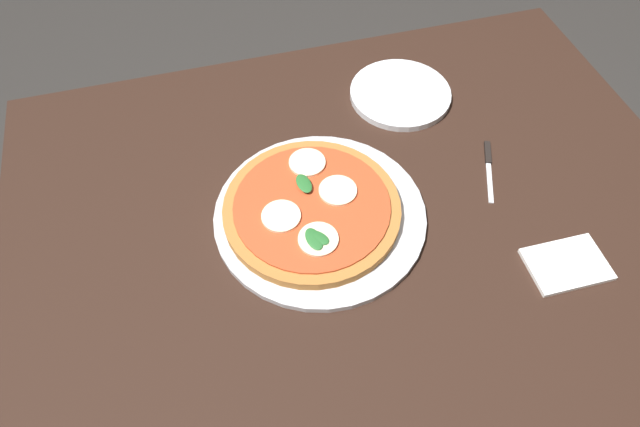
{
  "coord_description": "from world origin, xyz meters",
  "views": [
    {
      "loc": [
        0.22,
        0.51,
        1.54
      ],
      "look_at": [
        0.07,
        -0.03,
        0.78
      ],
      "focal_mm": 30.36,
      "sensor_mm": 36.0,
      "label": 1
    }
  ],
  "objects_px": {
    "serving_tray": "(320,215)",
    "napkin": "(567,264)",
    "plate_white": "(400,94)",
    "knife": "(488,163)",
    "pizza": "(312,208)",
    "dining_table": "(360,254)"
  },
  "relations": [
    {
      "from": "serving_tray",
      "to": "napkin",
      "type": "height_order",
      "value": "serving_tray"
    },
    {
      "from": "plate_white",
      "to": "knife",
      "type": "bearing_deg",
      "value": 113.01
    },
    {
      "from": "knife",
      "to": "pizza",
      "type": "bearing_deg",
      "value": 4.46
    },
    {
      "from": "pizza",
      "to": "plate_white",
      "type": "distance_m",
      "value": 0.36
    },
    {
      "from": "plate_white",
      "to": "napkin",
      "type": "relative_size",
      "value": 1.62
    },
    {
      "from": "pizza",
      "to": "knife",
      "type": "height_order",
      "value": "pizza"
    },
    {
      "from": "plate_white",
      "to": "dining_table",
      "type": "bearing_deg",
      "value": 58.55
    },
    {
      "from": "plate_white",
      "to": "napkin",
      "type": "bearing_deg",
      "value": 104.49
    },
    {
      "from": "serving_tray",
      "to": "plate_white",
      "type": "relative_size",
      "value": 1.76
    },
    {
      "from": "dining_table",
      "to": "knife",
      "type": "bearing_deg",
      "value": -166.81
    },
    {
      "from": "dining_table",
      "to": "napkin",
      "type": "xyz_separation_m",
      "value": [
        -0.29,
        0.17,
        0.11
      ]
    },
    {
      "from": "dining_table",
      "to": "plate_white",
      "type": "distance_m",
      "value": 0.35
    },
    {
      "from": "knife",
      "to": "plate_white",
      "type": "bearing_deg",
      "value": -66.99
    },
    {
      "from": "serving_tray",
      "to": "napkin",
      "type": "distance_m",
      "value": 0.42
    },
    {
      "from": "pizza",
      "to": "napkin",
      "type": "distance_m",
      "value": 0.43
    },
    {
      "from": "knife",
      "to": "serving_tray",
      "type": "bearing_deg",
      "value": 5.54
    },
    {
      "from": "napkin",
      "to": "knife",
      "type": "relative_size",
      "value": 0.92
    },
    {
      "from": "pizza",
      "to": "dining_table",
      "type": "bearing_deg",
      "value": 157.07
    },
    {
      "from": "plate_white",
      "to": "pizza",
      "type": "bearing_deg",
      "value": 44.02
    },
    {
      "from": "pizza",
      "to": "plate_white",
      "type": "bearing_deg",
      "value": -135.98
    },
    {
      "from": "pizza",
      "to": "knife",
      "type": "distance_m",
      "value": 0.36
    },
    {
      "from": "knife",
      "to": "napkin",
      "type": "bearing_deg",
      "value": 95.86
    }
  ]
}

